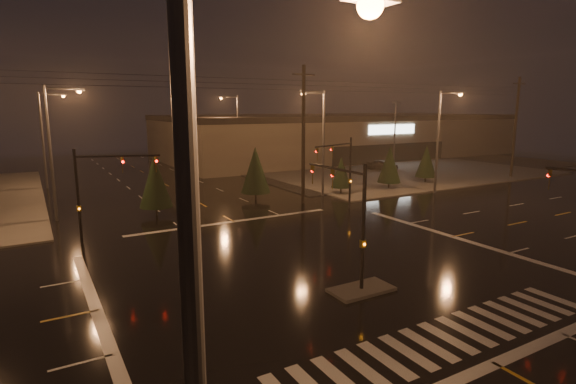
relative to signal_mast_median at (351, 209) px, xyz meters
name	(u,v)px	position (x,y,z in m)	size (l,w,h in m)	color
ground	(314,265)	(0.00, 3.07, -3.75)	(140.00, 140.00, 0.00)	black
sidewalk_ne	(374,167)	(30.00, 33.07, -3.69)	(36.00, 36.00, 0.12)	#4D4B45
median_island	(361,289)	(0.00, -0.93, -3.68)	(3.00, 1.60, 0.15)	#4D4B45
crosswalk	(447,338)	(0.00, -5.93, -3.75)	(15.00, 2.60, 0.01)	beige
stop_bar_near	(495,364)	(0.00, -7.93, -3.75)	(16.00, 0.50, 0.01)	beige
stop_bar_far	(234,222)	(0.00, 14.07, -3.75)	(16.00, 0.50, 0.01)	beige
parking_lot	(409,166)	(35.00, 31.07, -3.71)	(50.00, 24.00, 0.08)	black
retail_building	(337,134)	(35.00, 49.06, 0.09)	(60.20, 28.30, 7.20)	brown
signal_mast_median	(351,209)	(0.00, 0.00, 0.00)	(0.25, 4.59, 6.00)	black
signal_mast_ne	(343,165)	(9.50, 13.21, 0.04)	(4.84, 1.86, 6.00)	black
signal_mast_nw	(95,184)	(-9.50, 13.21, 0.04)	(4.84, 1.86, 6.00)	black
streetlight_0	(222,346)	(-11.18, -11.93, 2.05)	(2.77, 0.32, 10.00)	#38383A
streetlight_1	(54,144)	(-11.18, 21.07, 2.05)	(2.77, 0.32, 10.00)	#38383A
streetlight_2	(46,133)	(-11.18, 37.07, 2.05)	(2.77, 0.32, 10.00)	#38383A
streetlight_3	(321,136)	(11.18, 19.07, 2.05)	(2.77, 0.32, 10.00)	#38383A
streetlight_4	(236,128)	(11.18, 39.07, 2.05)	(2.77, 0.32, 10.00)	#38383A
streetlight_6	(441,135)	(22.00, 14.26, 2.05)	(0.32, 2.77, 10.00)	#38383A
utility_pole_1	(303,134)	(8.00, 17.07, 2.38)	(2.20, 0.32, 12.00)	black
utility_pole_2	(515,127)	(38.00, 17.07, 2.38)	(2.20, 0.32, 12.00)	black
conifer_0	(341,172)	(13.50, 18.81, -1.54)	(1.95, 1.95, 3.74)	black
conifer_1	(390,164)	(19.67, 18.71, -1.16)	(2.42, 2.42, 4.48)	black
conifer_2	(426,161)	(25.90, 19.50, -1.25)	(2.31, 2.31, 4.31)	black
conifer_3	(155,182)	(-4.51, 18.96, -1.05)	(2.57, 2.57, 4.72)	black
conifer_4	(255,170)	(5.00, 20.54, -0.94)	(2.71, 2.71, 4.93)	black
car_parked	(382,165)	(28.57, 29.78, -3.00)	(1.77, 4.41, 1.50)	black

